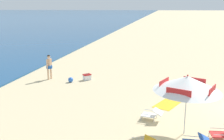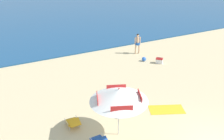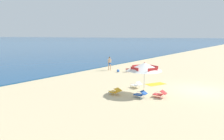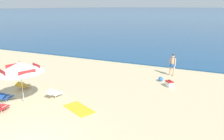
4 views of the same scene
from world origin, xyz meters
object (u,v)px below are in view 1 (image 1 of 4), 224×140
at_px(cooler_box, 87,77).
at_px(beach_towel, 168,104).
at_px(beach_umbrella_striped_main, 187,84).
at_px(beach_ball, 71,80).
at_px(person_standing_near_shore, 49,65).
at_px(lounge_chair_under_umbrella, 152,114).
at_px(lounge_chair_facing_sea, 223,133).

height_order(cooler_box, beach_towel, cooler_box).
xyz_separation_m(beach_umbrella_striped_main, beach_ball, (6.07, 6.71, -1.84)).
distance_m(beach_umbrella_striped_main, beach_ball, 9.23).
height_order(beach_umbrella_striped_main, cooler_box, beach_umbrella_striped_main).
bearing_deg(person_standing_near_shore, beach_towel, -113.22).
height_order(lounge_chair_under_umbrella, beach_ball, lounge_chair_under_umbrella).
distance_m(lounge_chair_under_umbrella, lounge_chair_facing_sea, 2.94).
bearing_deg(cooler_box, lounge_chair_facing_sea, -134.46).
xyz_separation_m(person_standing_near_shore, beach_ball, (-0.48, -1.64, -0.80)).
bearing_deg(person_standing_near_shore, beach_umbrella_striped_main, -128.11).
bearing_deg(beach_towel, beach_umbrella_striped_main, -170.08).
relative_size(lounge_chair_facing_sea, cooler_box, 1.57).
relative_size(lounge_chair_under_umbrella, cooler_box, 1.62).
relative_size(beach_umbrella_striped_main, lounge_chair_facing_sea, 3.73).
bearing_deg(cooler_box, beach_umbrella_striped_main, -139.55).
bearing_deg(person_standing_near_shore, lounge_chair_facing_sea, -124.88).
height_order(lounge_chair_facing_sea, person_standing_near_shore, person_standing_near_shore).
bearing_deg(beach_ball, lounge_chair_facing_sea, -127.95).
bearing_deg(lounge_chair_facing_sea, lounge_chair_under_umbrella, 63.48).
relative_size(beach_umbrella_striped_main, beach_towel, 1.95).
xyz_separation_m(cooler_box, beach_ball, (-0.76, 0.88, -0.04)).
relative_size(lounge_chair_facing_sea, beach_towel, 0.52).
distance_m(person_standing_near_shore, beach_ball, 1.89).
bearing_deg(beach_towel, beach_ball, 65.03).
xyz_separation_m(lounge_chair_facing_sea, person_standing_near_shore, (6.77, 9.72, 0.69)).
xyz_separation_m(beach_umbrella_striped_main, person_standing_near_shore, (6.55, 8.35, -1.04)).
xyz_separation_m(person_standing_near_shore, beach_towel, (-3.34, -7.79, -0.96)).
xyz_separation_m(person_standing_near_shore, cooler_box, (0.28, -2.52, -0.76)).
distance_m(beach_umbrella_striped_main, beach_towel, 3.82).
xyz_separation_m(lounge_chair_under_umbrella, beach_towel, (2.12, -0.71, -0.27)).
distance_m(lounge_chair_facing_sea, person_standing_near_shore, 11.87).
distance_m(lounge_chair_facing_sea, beach_ball, 10.24).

